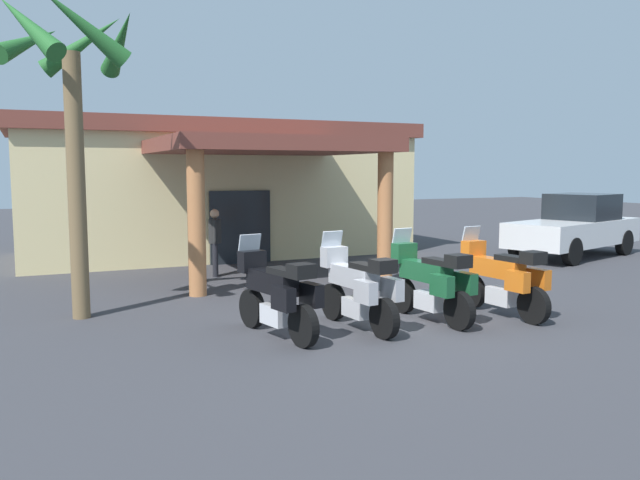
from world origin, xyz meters
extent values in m
plane|color=#38383D|center=(0.00, 0.00, 0.00)|extent=(80.00, 80.00, 0.00)
cube|color=beige|center=(0.04, 10.72, 1.86)|extent=(11.91, 5.34, 3.72)
cube|color=#1E2328|center=(0.00, 8.08, 1.05)|extent=(1.80, 0.13, 2.10)
cube|color=brown|center=(-0.04, 5.77, 3.29)|extent=(5.50, 4.83, 0.35)
cylinder|color=#B27042|center=(-2.38, 3.83, 1.56)|extent=(0.38, 0.38, 3.12)
cylinder|color=#B27042|center=(2.24, 3.76, 1.56)|extent=(0.38, 0.38, 3.12)
cube|color=brown|center=(0.04, 10.72, 3.94)|extent=(12.32, 5.74, 0.44)
cylinder|color=black|center=(-2.26, 0.67, 0.33)|extent=(0.26, 0.67, 0.66)
cylinder|color=black|center=(-1.98, -0.86, 0.33)|extent=(0.26, 0.67, 0.66)
cube|color=silver|center=(-2.12, -0.12, 0.37)|extent=(0.42, 0.61, 0.32)
cube|color=black|center=(-2.14, 0.03, 0.88)|extent=(0.51, 1.19, 0.34)
cube|color=black|center=(-2.08, -0.32, 1.10)|extent=(0.39, 0.64, 0.10)
cube|color=black|center=(-2.26, 0.65, 1.15)|extent=(0.48, 0.32, 0.36)
cube|color=#B2BCC6|center=(-2.28, 0.73, 1.43)|extent=(0.41, 0.19, 0.36)
cube|color=black|center=(-2.26, -0.76, 0.76)|extent=(0.26, 0.47, 0.36)
cube|color=black|center=(-1.75, -0.66, 0.76)|extent=(0.26, 0.47, 0.36)
cube|color=black|center=(-1.99, -0.81, 1.17)|extent=(0.41, 0.38, 0.22)
cylinder|color=black|center=(-0.75, 0.58, 0.33)|extent=(0.20, 0.67, 0.66)
cylinder|color=black|center=(-0.61, -0.96, 0.33)|extent=(0.20, 0.67, 0.66)
cube|color=silver|center=(-0.68, -0.21, 0.37)|extent=(0.37, 0.59, 0.32)
cube|color=#B2B2B7|center=(-0.69, -0.07, 0.88)|extent=(0.40, 1.17, 0.34)
cube|color=black|center=(-0.66, -0.41, 1.10)|extent=(0.33, 0.62, 0.10)
cube|color=#B2B2B7|center=(-0.74, 0.56, 1.15)|extent=(0.46, 0.28, 0.36)
cube|color=#B2BCC6|center=(-0.75, 0.64, 1.43)|extent=(0.41, 0.15, 0.36)
cube|color=#B2B2B7|center=(-0.88, -0.84, 0.76)|extent=(0.22, 0.45, 0.36)
cube|color=#B2B2B7|center=(-0.36, -0.79, 0.76)|extent=(0.22, 0.45, 0.36)
cube|color=black|center=(-0.61, -0.91, 1.17)|extent=(0.39, 0.35, 0.22)
cylinder|color=black|center=(0.70, 0.53, 0.33)|extent=(0.20, 0.67, 0.66)
cylinder|color=black|center=(0.83, -1.02, 0.33)|extent=(0.20, 0.67, 0.66)
cube|color=silver|center=(0.76, -0.27, 0.37)|extent=(0.37, 0.58, 0.32)
cube|color=#19512D|center=(0.75, -0.12, 0.88)|extent=(0.40, 1.17, 0.34)
cube|color=black|center=(0.78, -0.47, 1.10)|extent=(0.33, 0.62, 0.10)
cube|color=#19512D|center=(0.70, 0.51, 1.15)|extent=(0.46, 0.28, 0.36)
cube|color=#B2BCC6|center=(0.69, 0.59, 1.43)|extent=(0.41, 0.15, 0.36)
cube|color=#19512D|center=(0.56, -0.89, 0.76)|extent=(0.22, 0.45, 0.36)
cube|color=#19512D|center=(1.07, -0.84, 0.76)|extent=(0.22, 0.45, 0.36)
cube|color=black|center=(0.82, -0.97, 1.17)|extent=(0.39, 0.35, 0.22)
cylinder|color=black|center=(2.14, 0.31, 0.33)|extent=(0.19, 0.67, 0.66)
cylinder|color=black|center=(2.26, -1.24, 0.33)|extent=(0.19, 0.67, 0.66)
cube|color=silver|center=(2.21, -0.49, 0.37)|extent=(0.36, 0.58, 0.32)
cube|color=orange|center=(2.19, -0.34, 0.88)|extent=(0.39, 1.17, 0.34)
cube|color=black|center=(2.22, -0.69, 1.10)|extent=(0.33, 0.62, 0.10)
cube|color=orange|center=(2.14, 0.29, 1.15)|extent=(0.46, 0.27, 0.36)
cube|color=#B2BCC6|center=(2.14, 0.37, 1.43)|extent=(0.41, 0.15, 0.36)
cube|color=orange|center=(1.99, -1.11, 0.76)|extent=(0.21, 0.45, 0.36)
cube|color=orange|center=(2.51, -1.07, 0.76)|extent=(0.21, 0.45, 0.36)
cube|color=black|center=(2.26, -1.19, 1.17)|extent=(0.38, 0.35, 0.22)
cylinder|color=black|center=(-1.34, 6.05, 0.42)|extent=(0.14, 0.14, 0.85)
cylinder|color=black|center=(-1.29, 6.22, 0.42)|extent=(0.14, 0.14, 0.85)
cylinder|color=#262626|center=(-1.32, 6.14, 1.15)|extent=(0.32, 0.32, 0.60)
cylinder|color=#262626|center=(-1.38, 5.93, 1.18)|extent=(0.09, 0.09, 0.57)
cylinder|color=#262626|center=(-1.25, 6.34, 1.18)|extent=(0.09, 0.09, 0.57)
sphere|color=tan|center=(-1.32, 6.14, 1.60)|extent=(0.23, 0.23, 0.23)
cylinder|color=black|center=(11.09, 6.20, 0.40)|extent=(0.84, 0.47, 0.80)
cylinder|color=black|center=(11.57, 4.57, 0.40)|extent=(0.84, 0.47, 0.80)
cylinder|color=black|center=(7.83, 5.25, 0.40)|extent=(0.84, 0.47, 0.80)
cylinder|color=black|center=(8.31, 3.61, 0.40)|extent=(0.84, 0.47, 0.80)
cube|color=silver|center=(9.70, 4.91, 0.77)|extent=(5.52, 3.29, 0.75)
cube|color=black|center=(10.18, 5.05, 1.55)|extent=(2.22, 2.18, 0.80)
cylinder|color=brown|center=(-4.85, 2.68, 2.38)|extent=(0.31, 0.31, 4.75)
cone|color=#236028|center=(-4.00, 2.77, 4.98)|extent=(0.53, 1.70, 1.09)
cone|color=#236028|center=(-4.57, 3.48, 5.04)|extent=(1.63, 0.85, 1.26)
cone|color=#236028|center=(-5.50, 3.22, 4.96)|extent=(1.36, 1.53, 1.02)
cone|color=#236028|center=(-5.54, 2.19, 5.06)|extent=(1.20, 1.49, 1.31)
cone|color=#236028|center=(-4.72, 1.84, 5.06)|extent=(1.60, 0.59, 1.31)
camera|label=1|loc=(-5.87, -9.65, 2.69)|focal=36.27mm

